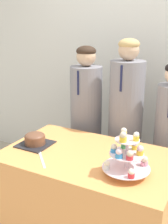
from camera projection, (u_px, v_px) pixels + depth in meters
The scene contains 7 objects.
wall_back at pixel (142, 57), 2.88m from camera, with size 9.00×0.06×2.70m.
table at pixel (89, 199), 2.18m from camera, with size 1.27×0.79×0.76m.
round_cake at pixel (35, 139), 2.22m from camera, with size 0.24×0.24×0.10m.
cake_knife at pixel (40, 155), 2.06m from camera, with size 0.23×0.24×0.01m.
cupcake_stand at pixel (127, 154), 1.76m from camera, with size 0.31×0.31×0.31m.
student_0 at pixel (86, 126), 2.80m from camera, with size 0.31×0.31×1.49m.
student_1 at pixel (125, 130), 2.61m from camera, with size 0.31×0.32×1.57m.
Camera 1 is at (0.85, -1.27, 1.69)m, focal length 45.00 mm.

